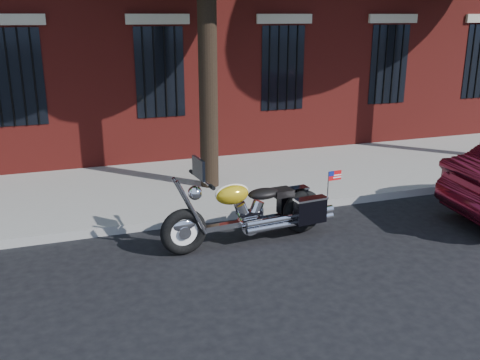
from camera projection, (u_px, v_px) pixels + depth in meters
name	position (u px, v px, depth m)	size (l,w,h in m)	color
ground	(232.00, 253.00, 8.04)	(120.00, 120.00, 0.00)	black
curb	(207.00, 217.00, 9.27)	(40.00, 0.16, 0.15)	gray
sidewalk	(182.00, 186.00, 10.96)	(40.00, 3.60, 0.15)	gray
motorcycle	(255.00, 212.00, 8.32)	(2.91, 0.97, 1.46)	black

